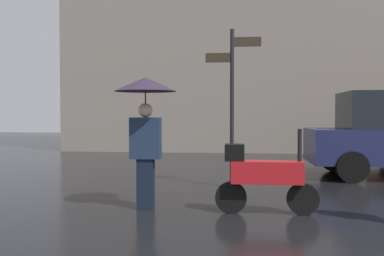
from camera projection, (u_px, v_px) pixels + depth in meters
name	position (u px, v px, depth m)	size (l,w,h in m)	color
pedestrian_with_umbrella	(145.00, 107.00, 6.42)	(0.94, 0.94, 2.00)	black
parked_scooter	(263.00, 176.00, 6.15)	(1.49, 0.32, 1.23)	black
street_signpost	(232.00, 92.00, 8.32)	(1.08, 0.08, 3.10)	black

